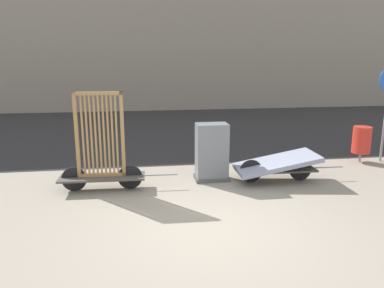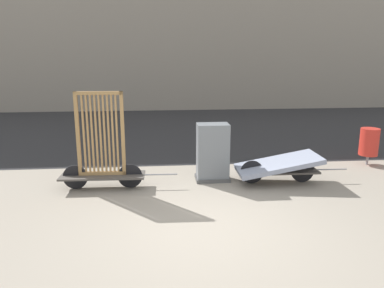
{
  "view_description": "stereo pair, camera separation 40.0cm",
  "coord_description": "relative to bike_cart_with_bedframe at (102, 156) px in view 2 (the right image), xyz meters",
  "views": [
    {
      "loc": [
        -1.13,
        -5.49,
        2.74
      ],
      "look_at": [
        0.0,
        2.17,
        0.93
      ],
      "focal_mm": 35.0,
      "sensor_mm": 36.0,
      "label": 1
    },
    {
      "loc": [
        -0.73,
        -5.54,
        2.74
      ],
      "look_at": [
        0.0,
        2.17,
        0.93
      ],
      "focal_mm": 35.0,
      "sensor_mm": 36.0,
      "label": 2
    }
  ],
  "objects": [
    {
      "name": "ground_plane",
      "position": [
        1.9,
        -2.17,
        -0.71
      ],
      "size": [
        60.0,
        60.0,
        0.0
      ],
      "primitive_type": "plane",
      "color": "gray"
    },
    {
      "name": "road_strip",
      "position": [
        1.9,
        6.64,
        -0.7
      ],
      "size": [
        56.0,
        10.2,
        0.01
      ],
      "color": "#2D2D30",
      "rests_on": "ground_plane"
    },
    {
      "name": "building_facade",
      "position": [
        1.9,
        13.74,
        5.0
      ],
      "size": [
        48.0,
        4.0,
        11.41
      ],
      "color": "#9E9384",
      "rests_on": "ground_plane"
    },
    {
      "name": "bike_cart_with_bedframe",
      "position": [
        0.0,
        0.0,
        0.0
      ],
      "size": [
        2.47,
        0.61,
        2.06
      ],
      "rotation": [
        0.0,
        0.0,
        -0.03
      ],
      "color": "#4C4742",
      "rests_on": "ground_plane"
    },
    {
      "name": "bike_cart_with_mattress",
      "position": [
        3.8,
        0.0,
        -0.32
      ],
      "size": [
        2.49,
        1.0,
        0.64
      ],
      "rotation": [
        0.0,
        0.0,
        -0.02
      ],
      "color": "#4C4742",
      "rests_on": "ground_plane"
    },
    {
      "name": "utility_cabinet",
      "position": [
        2.39,
        0.33,
        -0.1
      ],
      "size": [
        0.76,
        0.53,
        1.3
      ],
      "color": "#4C4C4C",
      "rests_on": "ground_plane"
    },
    {
      "name": "trash_bin",
      "position": [
        6.59,
        1.2,
        -0.11
      ],
      "size": [
        0.47,
        0.47,
        0.95
      ],
      "color": "gray",
      "rests_on": "ground_plane"
    }
  ]
}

